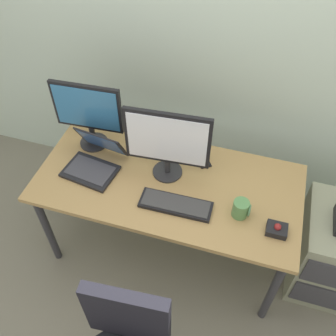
{
  "coord_description": "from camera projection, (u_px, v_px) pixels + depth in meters",
  "views": [
    {
      "loc": [
        0.42,
        -1.39,
        2.46
      ],
      "look_at": [
        0.0,
        0.0,
        0.85
      ],
      "focal_mm": 40.51,
      "sensor_mm": 36.0,
      "label": 1
    }
  ],
  "objects": [
    {
      "name": "monitor_main",
      "position": [
        167.0,
        142.0,
        2.12
      ],
      "size": [
        0.49,
        0.18,
        0.46
      ],
      "color": "#262628",
      "rests_on": "desk"
    },
    {
      "name": "desk",
      "position": [
        168.0,
        189.0,
        2.31
      ],
      "size": [
        1.58,
        0.75,
        0.73
      ],
      "color": "#A4814B",
      "rests_on": "ground"
    },
    {
      "name": "monitor_side",
      "position": [
        88.0,
        112.0,
        2.28
      ],
      "size": [
        0.43,
        0.18,
        0.46
      ],
      "color": "#262628",
      "rests_on": "desk"
    },
    {
      "name": "coffee_mug",
      "position": [
        241.0,
        209.0,
        2.06
      ],
      "size": [
        0.1,
        0.09,
        0.11
      ],
      "color": "#50854B",
      "rests_on": "desk"
    },
    {
      "name": "ground_plane",
      "position": [
        168.0,
        245.0,
        2.8
      ],
      "size": [
        8.0,
        8.0,
        0.0
      ],
      "primitive_type": "plane",
      "color": "#6E6B5B"
    },
    {
      "name": "laptop",
      "position": [
        94.0,
        160.0,
        2.31
      ],
      "size": [
        0.35,
        0.36,
        0.22
      ],
      "color": "black",
      "rests_on": "desk"
    },
    {
      "name": "back_wall",
      "position": [
        204.0,
        17.0,
        2.23
      ],
      "size": [
        6.0,
        0.1,
        2.8
      ],
      "primitive_type": "cube",
      "color": "beige",
      "rests_on": "ground"
    },
    {
      "name": "trackball_mouse",
      "position": [
        277.0,
        229.0,
        2.01
      ],
      "size": [
        0.11,
        0.09,
        0.07
      ],
      "color": "black",
      "rests_on": "desk"
    },
    {
      "name": "file_cabinet",
      "position": [
        331.0,
        251.0,
        2.41
      ],
      "size": [
        0.42,
        0.53,
        0.63
      ],
      "color": "gray",
      "rests_on": "ground"
    },
    {
      "name": "cell_phone",
      "position": [
        203.0,
        159.0,
        2.37
      ],
      "size": [
        0.13,
        0.16,
        0.01
      ],
      "primitive_type": "cube",
      "rotation": [
        0.0,
        0.0,
        0.58
      ],
      "color": "black",
      "rests_on": "desk"
    },
    {
      "name": "keyboard",
      "position": [
        176.0,
        204.0,
        2.13
      ],
      "size": [
        0.41,
        0.14,
        0.03
      ],
      "color": "black",
      "rests_on": "desk"
    }
  ]
}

